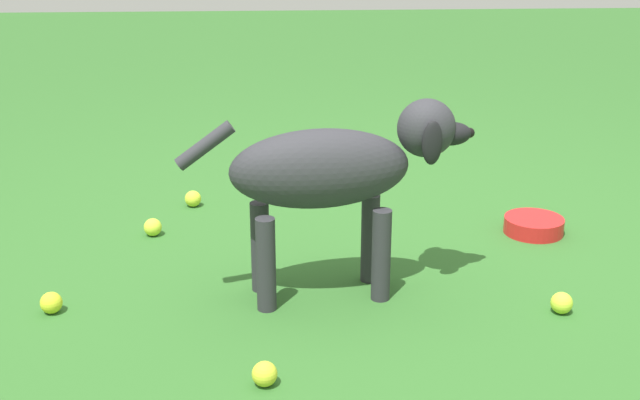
{
  "coord_description": "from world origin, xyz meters",
  "views": [
    {
      "loc": [
        2.58,
        -0.35,
        1.16
      ],
      "look_at": [
        0.25,
        -0.21,
        0.32
      ],
      "focal_mm": 46.03,
      "sensor_mm": 36.0,
      "label": 1
    }
  ],
  "objects_px": {
    "dog": "(337,171)",
    "tennis_ball_2": "(562,303)",
    "water_bowl": "(534,225)",
    "tennis_ball_0": "(51,303)",
    "tennis_ball_4": "(153,227)",
    "tennis_ball_1": "(193,199)",
    "tennis_ball_3": "(265,374)"
  },
  "relations": [
    {
      "from": "tennis_ball_0",
      "to": "water_bowl",
      "type": "height_order",
      "value": "tennis_ball_0"
    },
    {
      "from": "tennis_ball_1",
      "to": "tennis_ball_4",
      "type": "relative_size",
      "value": 1.0
    },
    {
      "from": "tennis_ball_0",
      "to": "tennis_ball_4",
      "type": "height_order",
      "value": "same"
    },
    {
      "from": "tennis_ball_3",
      "to": "water_bowl",
      "type": "distance_m",
      "value": 1.39
    },
    {
      "from": "dog",
      "to": "tennis_ball_3",
      "type": "bearing_deg",
      "value": -121.14
    },
    {
      "from": "tennis_ball_0",
      "to": "dog",
      "type": "bearing_deg",
      "value": 95.56
    },
    {
      "from": "tennis_ball_4",
      "to": "water_bowl",
      "type": "distance_m",
      "value": 1.42
    },
    {
      "from": "tennis_ball_2",
      "to": "tennis_ball_0",
      "type": "bearing_deg",
      "value": -93.51
    },
    {
      "from": "dog",
      "to": "tennis_ball_0",
      "type": "relative_size",
      "value": 13.68
    },
    {
      "from": "tennis_ball_0",
      "to": "tennis_ball_3",
      "type": "relative_size",
      "value": 1.0
    },
    {
      "from": "tennis_ball_4",
      "to": "tennis_ball_1",
      "type": "bearing_deg",
      "value": 158.07
    },
    {
      "from": "tennis_ball_2",
      "to": "dog",
      "type": "bearing_deg",
      "value": -105.02
    },
    {
      "from": "tennis_ball_0",
      "to": "tennis_ball_4",
      "type": "relative_size",
      "value": 1.0
    },
    {
      "from": "tennis_ball_1",
      "to": "tennis_ball_3",
      "type": "bearing_deg",
      "value": 12.43
    },
    {
      "from": "dog",
      "to": "water_bowl",
      "type": "relative_size",
      "value": 4.11
    },
    {
      "from": "dog",
      "to": "tennis_ball_2",
      "type": "bearing_deg",
      "value": -22.69
    },
    {
      "from": "dog",
      "to": "water_bowl",
      "type": "bearing_deg",
      "value": 22.64
    },
    {
      "from": "tennis_ball_1",
      "to": "water_bowl",
      "type": "height_order",
      "value": "tennis_ball_1"
    },
    {
      "from": "dog",
      "to": "water_bowl",
      "type": "height_order",
      "value": "dog"
    },
    {
      "from": "tennis_ball_2",
      "to": "water_bowl",
      "type": "xyz_separation_m",
      "value": [
        -0.63,
        0.11,
        -0.0
      ]
    },
    {
      "from": "dog",
      "to": "tennis_ball_2",
      "type": "xyz_separation_m",
      "value": [
        0.18,
        0.66,
        -0.37
      ]
    },
    {
      "from": "dog",
      "to": "tennis_ball_4",
      "type": "distance_m",
      "value": 0.9
    },
    {
      "from": "tennis_ball_2",
      "to": "tennis_ball_4",
      "type": "bearing_deg",
      "value": -117.88
    },
    {
      "from": "tennis_ball_1",
      "to": "tennis_ball_2",
      "type": "bearing_deg",
      "value": 49.97
    },
    {
      "from": "tennis_ball_0",
      "to": "tennis_ball_2",
      "type": "xyz_separation_m",
      "value": [
        0.09,
        1.53,
        0.0
      ]
    },
    {
      "from": "tennis_ball_0",
      "to": "tennis_ball_3",
      "type": "distance_m",
      "value": 0.77
    },
    {
      "from": "dog",
      "to": "tennis_ball_4",
      "type": "relative_size",
      "value": 13.68
    },
    {
      "from": "tennis_ball_0",
      "to": "water_bowl",
      "type": "relative_size",
      "value": 0.3
    },
    {
      "from": "tennis_ball_0",
      "to": "tennis_ball_2",
      "type": "distance_m",
      "value": 1.53
    },
    {
      "from": "tennis_ball_1",
      "to": "tennis_ball_2",
      "type": "height_order",
      "value": "same"
    },
    {
      "from": "tennis_ball_0",
      "to": "tennis_ball_4",
      "type": "xyz_separation_m",
      "value": [
        -0.6,
        0.22,
        0.0
      ]
    },
    {
      "from": "tennis_ball_0",
      "to": "tennis_ball_2",
      "type": "relative_size",
      "value": 1.0
    }
  ]
}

